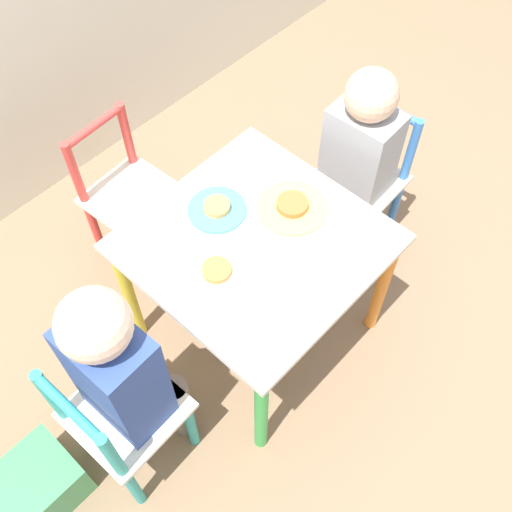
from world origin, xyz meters
name	(u,v)px	position (x,y,z in m)	size (l,w,h in m)	color
ground_plane	(256,327)	(0.00, 0.00, 0.00)	(6.00, 6.00, 0.00)	#7F664C
kids_table	(256,256)	(0.00, 0.00, 0.41)	(0.59, 0.59, 0.48)	silver
chair_blue	(360,181)	(0.52, 0.02, 0.26)	(0.27, 0.27, 0.53)	silver
chair_teal	(120,420)	(-0.52, -0.02, 0.26)	(0.27, 0.27, 0.53)	silver
chair_red	(129,197)	(-0.04, 0.52, 0.26)	(0.28, 0.28, 0.53)	silver
child_right	(356,155)	(0.46, 0.02, 0.43)	(0.21, 0.21, 0.72)	#38383D
child_left	(123,370)	(-0.46, -0.02, 0.46)	(0.21, 0.21, 0.78)	#7A6B5B
plate_right	(292,207)	(0.14, 0.00, 0.49)	(0.19, 0.19, 0.03)	#EADB66
plate_left	(217,272)	(-0.14, 0.00, 0.49)	(0.16, 0.16, 0.03)	white
plate_back	(217,209)	(0.00, 0.14, 0.49)	(0.16, 0.16, 0.03)	#4C9EE0
storage_bin	(32,490)	(-0.79, 0.08, 0.08)	(0.25, 0.19, 0.16)	#3D8E56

